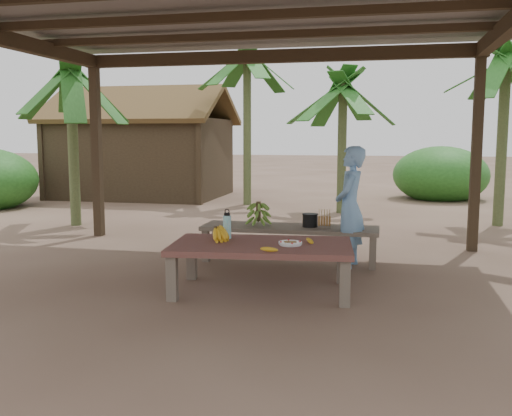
% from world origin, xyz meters
% --- Properties ---
extents(ground, '(80.00, 80.00, 0.00)m').
position_xyz_m(ground, '(0.00, 0.00, 0.00)').
color(ground, brown).
rests_on(ground, ground).
extents(pavilion, '(6.60, 5.60, 2.95)m').
position_xyz_m(pavilion, '(-0.01, -0.01, 2.78)').
color(pavilion, black).
rests_on(pavilion, ground).
extents(work_table, '(1.89, 1.18, 0.50)m').
position_xyz_m(work_table, '(0.39, -0.35, 0.43)').
color(work_table, brown).
rests_on(work_table, ground).
extents(bench, '(2.20, 0.60, 0.45)m').
position_xyz_m(bench, '(0.45, 1.09, 0.39)').
color(bench, brown).
rests_on(bench, ground).
extents(ripe_banana_bunch, '(0.30, 0.27, 0.17)m').
position_xyz_m(ripe_banana_bunch, '(-0.10, -0.32, 0.58)').
color(ripe_banana_bunch, yellow).
rests_on(ripe_banana_bunch, work_table).
extents(plate, '(0.23, 0.23, 0.04)m').
position_xyz_m(plate, '(0.69, -0.38, 0.52)').
color(plate, white).
rests_on(plate, work_table).
extents(loose_banana_front, '(0.17, 0.13, 0.04)m').
position_xyz_m(loose_banana_front, '(0.55, -0.74, 0.52)').
color(loose_banana_front, yellow).
rests_on(loose_banana_front, work_table).
extents(loose_banana_side, '(0.13, 0.15, 0.04)m').
position_xyz_m(loose_banana_side, '(0.86, -0.22, 0.52)').
color(loose_banana_side, yellow).
rests_on(loose_banana_side, work_table).
extents(water_flask, '(0.09, 0.09, 0.32)m').
position_xyz_m(water_flask, '(-0.02, -0.15, 0.63)').
color(water_flask, '#45CCDA').
rests_on(water_flask, work_table).
extents(green_banana_stalk, '(0.28, 0.28, 0.32)m').
position_xyz_m(green_banana_stalk, '(0.05, 1.09, 0.61)').
color(green_banana_stalk, '#598C2D').
rests_on(green_banana_stalk, bench).
extents(cooking_pot, '(0.19, 0.19, 0.16)m').
position_xyz_m(cooking_pot, '(0.70, 1.10, 0.53)').
color(cooking_pot, black).
rests_on(cooking_pot, bench).
extents(skewer_rack, '(0.18, 0.08, 0.24)m').
position_xyz_m(skewer_rack, '(0.89, 1.04, 0.57)').
color(skewer_rack, '#A57F47').
rests_on(skewer_rack, bench).
extents(woman, '(0.43, 0.58, 1.46)m').
position_xyz_m(woman, '(1.20, 0.98, 0.73)').
color(woman, '#7AADE6').
rests_on(woman, ground).
extents(hut, '(4.40, 3.43, 2.85)m').
position_xyz_m(hut, '(-4.50, 8.00, 1.10)').
color(hut, black).
rests_on(hut, ground).
extents(banana_plant_ne, '(1.80, 1.80, 3.13)m').
position_xyz_m(banana_plant_ne, '(3.58, 4.74, 2.64)').
color(banana_plant_ne, '#596638').
rests_on(banana_plant_ne, ground).
extents(banana_plant_n, '(1.80, 1.80, 2.82)m').
position_xyz_m(banana_plant_n, '(0.76, 5.85, 2.34)').
color(banana_plant_n, '#596638').
rests_on(banana_plant_n, ground).
extents(banana_plant_nw, '(1.80, 1.80, 3.63)m').
position_xyz_m(banana_plant_nw, '(-1.45, 6.81, 3.13)').
color(banana_plant_nw, '#596638').
rests_on(banana_plant_nw, ground).
extents(banana_plant_w, '(1.80, 1.80, 2.89)m').
position_xyz_m(banana_plant_w, '(-3.72, 3.19, 2.41)').
color(banana_plant_w, '#596638').
rests_on(banana_plant_w, ground).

